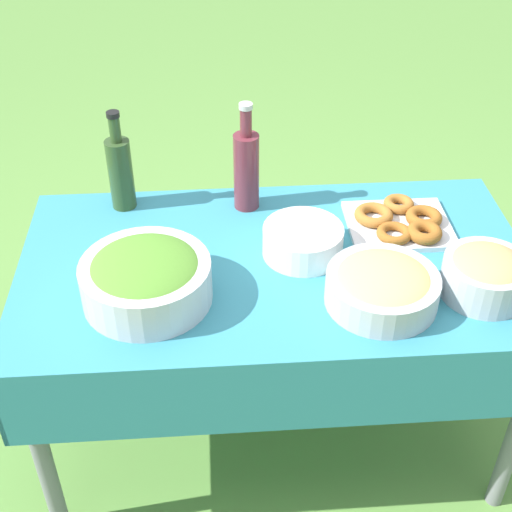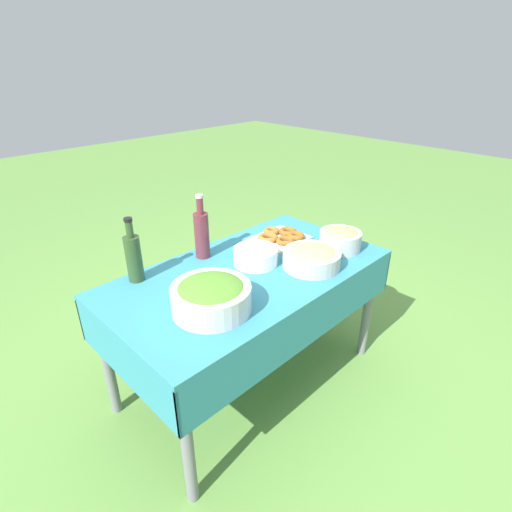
{
  "view_description": "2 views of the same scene",
  "coord_description": "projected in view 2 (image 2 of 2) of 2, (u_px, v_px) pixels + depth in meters",
  "views": [
    {
      "loc": [
        -0.16,
        -1.55,
        1.91
      ],
      "look_at": [
        -0.06,
        -0.03,
        0.75
      ],
      "focal_mm": 50.0,
      "sensor_mm": 36.0,
      "label": 1
    },
    {
      "loc": [
        -1.19,
        -1.25,
        1.66
      ],
      "look_at": [
        0.07,
        0.02,
        0.75
      ],
      "focal_mm": 28.0,
      "sensor_mm": 36.0,
      "label": 2
    }
  ],
  "objects": [
    {
      "name": "bread_bowl",
      "position": [
        340.0,
        238.0,
        2.16
      ],
      "size": [
        0.23,
        0.23,
        0.12
      ],
      "color": "#B2B7BC",
      "rests_on": "picnic_table"
    },
    {
      "name": "plate_stack",
      "position": [
        256.0,
        256.0,
        2.02
      ],
      "size": [
        0.22,
        0.22,
        0.08
      ],
      "color": "white",
      "rests_on": "picnic_table"
    },
    {
      "name": "picnic_table",
      "position": [
        249.0,
        288.0,
        2.01
      ],
      "size": [
        1.42,
        0.77,
        0.7
      ],
      "color": "teal",
      "rests_on": "ground_plane"
    },
    {
      "name": "olive_oil_bottle",
      "position": [
        134.0,
        256.0,
        1.84
      ],
      "size": [
        0.07,
        0.07,
        0.31
      ],
      "color": "#2D4723",
      "rests_on": "picnic_table"
    },
    {
      "name": "donut_platter",
      "position": [
        281.0,
        237.0,
        2.28
      ],
      "size": [
        0.3,
        0.28,
        0.05
      ],
      "color": "silver",
      "rests_on": "picnic_table"
    },
    {
      "name": "wine_bottle",
      "position": [
        202.0,
        233.0,
        2.05
      ],
      "size": [
        0.08,
        0.08,
        0.34
      ],
      "color": "maroon",
      "rests_on": "picnic_table"
    },
    {
      "name": "ground_plane",
      "position": [
        250.0,
        378.0,
        2.29
      ],
      "size": [
        14.0,
        14.0,
        0.0
      ],
      "primitive_type": "plane",
      "color": "#609342"
    },
    {
      "name": "pasta_bowl",
      "position": [
        312.0,
        257.0,
        1.99
      ],
      "size": [
        0.29,
        0.29,
        0.1
      ],
      "color": "#B2B7BC",
      "rests_on": "picnic_table"
    },
    {
      "name": "salad_bowl",
      "position": [
        211.0,
        296.0,
        1.64
      ],
      "size": [
        0.33,
        0.33,
        0.13
      ],
      "color": "silver",
      "rests_on": "picnic_table"
    }
  ]
}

